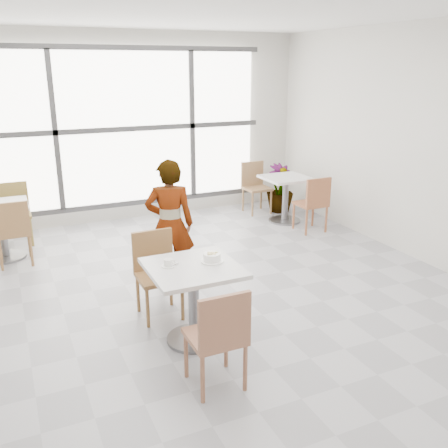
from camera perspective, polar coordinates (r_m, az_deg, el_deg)
name	(u,v)px	position (r m, az deg, el deg)	size (l,w,h in m)	color
floor	(213,304)	(5.40, -1.34, -9.24)	(7.00, 7.00, 0.00)	#9E9EA5
ceiling	(210,2)	(4.84, -1.61, 24.26)	(7.00, 7.00, 0.00)	white
wall_back	(126,128)	(8.20, -11.26, 10.81)	(6.00, 6.00, 0.00)	silver
wall_right	(436,148)	(6.66, 23.30, 8.13)	(7.00, 7.00, 0.00)	silver
window	(127,129)	(8.14, -11.15, 10.77)	(4.60, 0.07, 2.52)	white
main_table	(193,289)	(4.52, -3.56, -7.54)	(0.80, 0.80, 0.75)	silver
chair_near	(219,334)	(3.87, -0.58, -12.57)	(0.42, 0.42, 0.87)	#986249
chair_far	(156,268)	(5.07, -7.85, -5.04)	(0.42, 0.42, 0.87)	olive
oatmeal_bowl	(212,257)	(4.50, -1.40, -3.87)	(0.21, 0.21, 0.09)	white
coffee_cup	(169,263)	(4.44, -6.43, -4.52)	(0.16, 0.13, 0.07)	white
person	(170,225)	(5.60, -6.28, -0.07)	(0.55, 0.36, 1.50)	black
bg_table_left	(2,223)	(7.10, -24.34, 0.08)	(0.70, 0.70, 0.75)	silver
bg_table_right	(285,193)	(8.09, 7.12, 3.62)	(0.70, 0.70, 0.75)	silver
bg_chair_left_near	(13,229)	(6.75, -23.27, -0.51)	(0.42, 0.42, 0.87)	olive
bg_chair_left_far	(14,209)	(7.67, -23.10, 1.60)	(0.42, 0.42, 0.87)	olive
bg_chair_right_near	(314,201)	(7.62, 10.35, 2.66)	(0.42, 0.42, 0.87)	#9F5C39
bg_chair_right_far	(255,184)	(8.62, 3.60, 4.69)	(0.42, 0.42, 0.87)	#99724A
plant_right	(280,188)	(8.68, 6.50, 4.15)	(0.47, 0.47, 0.84)	#458141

